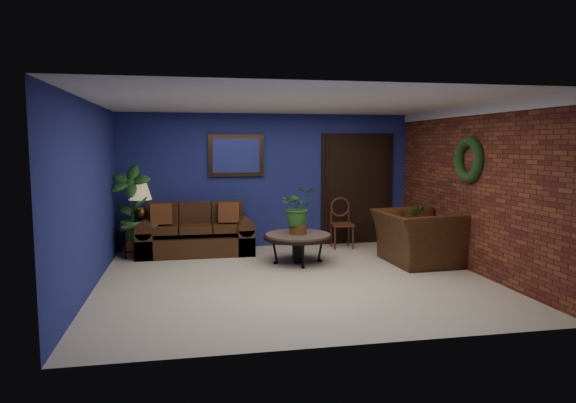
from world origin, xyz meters
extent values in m
plane|color=beige|center=(0.00, 0.00, 0.00)|extent=(5.50, 5.50, 0.00)
cube|color=navy|center=(0.00, 2.50, 1.25)|extent=(5.50, 0.04, 2.50)
cube|color=navy|center=(-2.75, 0.00, 1.25)|extent=(0.04, 5.00, 2.50)
cube|color=brown|center=(2.75, 0.00, 1.25)|extent=(0.04, 5.00, 2.50)
cube|color=white|center=(0.00, 0.00, 2.50)|extent=(5.50, 5.00, 0.02)
cube|color=white|center=(2.72, 0.00, 2.43)|extent=(0.03, 5.00, 0.14)
cube|color=#473017|center=(-0.60, 2.46, 1.72)|extent=(1.02, 0.06, 0.77)
cube|color=black|center=(1.75, 2.47, 1.05)|extent=(1.44, 0.06, 2.18)
torus|color=black|center=(2.69, 0.05, 1.70)|extent=(0.16, 0.72, 0.72)
cube|color=#482814|center=(-1.37, 2.00, 0.16)|extent=(2.01, 0.87, 0.33)
cube|color=#482814|center=(-1.37, 2.31, 0.47)|extent=(1.72, 0.24, 0.82)
cube|color=#482814|center=(-1.94, 1.95, 0.47)|extent=(0.55, 0.59, 0.13)
cube|color=#482814|center=(-1.37, 1.95, 0.47)|extent=(0.55, 0.59, 0.13)
cube|color=#482814|center=(-0.80, 1.95, 0.47)|extent=(0.55, 0.59, 0.13)
cube|color=#482814|center=(-2.23, 2.00, 0.23)|extent=(0.29, 0.87, 0.46)
cube|color=#482814|center=(-0.51, 2.00, 0.23)|extent=(0.29, 0.87, 0.46)
cube|color=brown|center=(-1.95, 1.98, 0.72)|extent=(0.36, 0.11, 0.36)
cube|color=brown|center=(-0.79, 1.98, 0.72)|extent=(0.36, 0.11, 0.36)
cylinder|color=#4A4541|center=(0.26, 0.99, 0.46)|extent=(1.06, 1.06, 0.05)
cylinder|color=black|center=(0.26, 0.99, 0.42)|extent=(1.12, 1.12, 0.05)
cylinder|color=black|center=(0.26, 0.99, 0.22)|extent=(0.14, 0.14, 0.43)
cube|color=#4A4541|center=(-2.30, 2.05, 0.55)|extent=(0.59, 0.59, 0.05)
cube|color=black|center=(-2.30, 2.05, 0.51)|extent=(0.63, 0.63, 0.04)
cube|color=black|center=(-2.30, 2.05, 0.12)|extent=(0.53, 0.53, 0.03)
cylinder|color=black|center=(-2.55, 1.80, 0.27)|extent=(0.03, 0.03, 0.55)
cylinder|color=black|center=(-2.05, 1.80, 0.27)|extent=(0.03, 0.03, 0.55)
cylinder|color=black|center=(-2.55, 2.30, 0.27)|extent=(0.03, 0.03, 0.55)
cylinder|color=black|center=(-2.05, 2.30, 0.27)|extent=(0.03, 0.03, 0.55)
cylinder|color=#473017|center=(-2.30, 2.05, 0.60)|extent=(0.24, 0.24, 0.05)
sphere|color=#473017|center=(-2.30, 2.05, 0.72)|extent=(0.22, 0.22, 0.22)
cylinder|color=#473017|center=(-2.30, 2.05, 0.90)|extent=(0.02, 0.02, 0.28)
cone|color=tan|center=(-2.30, 2.05, 1.10)|extent=(0.40, 0.40, 0.28)
cube|color=#512817|center=(1.33, 2.05, 0.44)|extent=(0.42, 0.42, 0.04)
torus|color=#512817|center=(1.34, 2.23, 0.75)|extent=(0.38, 0.06, 0.37)
cylinder|color=#512817|center=(1.15, 1.89, 0.21)|extent=(0.03, 0.03, 0.42)
cylinder|color=#512817|center=(1.48, 1.87, 0.21)|extent=(0.03, 0.03, 0.42)
cylinder|color=#512817|center=(1.17, 2.23, 0.21)|extent=(0.03, 0.03, 0.42)
cylinder|color=#512817|center=(1.51, 2.21, 0.21)|extent=(0.03, 0.03, 0.42)
imported|color=#482814|center=(2.15, 0.62, 0.42)|extent=(1.20, 1.35, 0.85)
cylinder|color=brown|center=(0.26, 0.99, 0.57)|extent=(0.28, 0.28, 0.18)
imported|color=#22561A|center=(0.26, 0.99, 0.93)|extent=(0.57, 0.50, 0.63)
cylinder|color=brown|center=(2.35, 1.18, 0.10)|extent=(0.26, 0.26, 0.20)
imported|color=#22561A|center=(2.35, 1.18, 0.51)|extent=(0.48, 0.43, 0.73)
cylinder|color=brown|center=(-2.45, 1.95, 0.15)|extent=(0.34, 0.34, 0.30)
imported|color=#22561A|center=(-2.45, 1.95, 0.92)|extent=(0.82, 0.68, 1.34)
camera|label=1|loc=(-1.46, -7.05, 1.93)|focal=32.00mm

